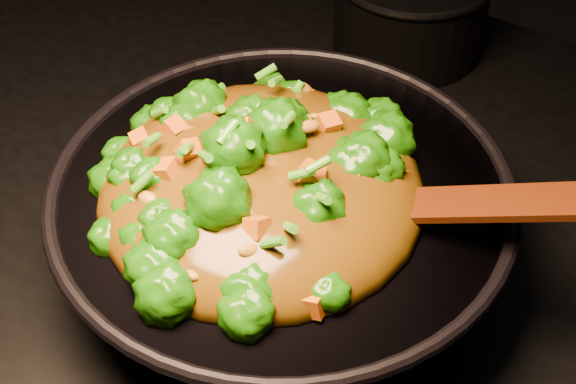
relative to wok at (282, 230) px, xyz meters
The scene contains 4 objects.
wok is the anchor object (origin of this frame).
stir_fry 0.11m from the wok, 115.33° to the right, with size 0.29×0.29×0.10m, color #1C6407, non-canonical shape.
spatula 0.21m from the wok, 12.55° to the left, with size 0.26×0.04×0.01m, color #390E05.
back_pot 0.42m from the wok, 100.03° to the left, with size 0.20×0.20×0.11m, color black.
Camera 1 is at (0.39, -0.52, 1.52)m, focal length 50.00 mm.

